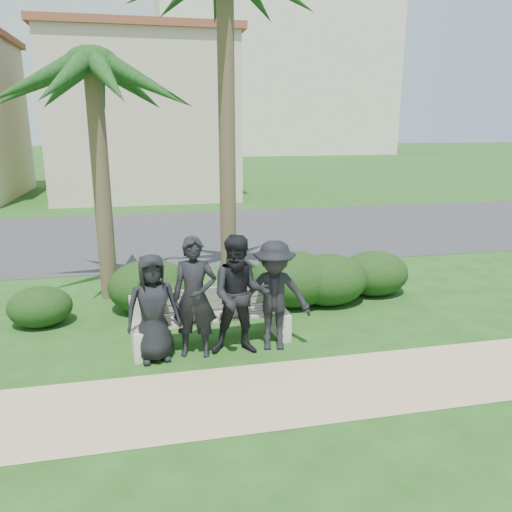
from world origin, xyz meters
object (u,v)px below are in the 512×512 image
Objects in this scene: man_c at (240,295)px; man_d at (274,296)px; man_a at (153,308)px; park_bench at (212,322)px; palm_left at (92,65)px; man_b at (195,297)px.

man_d is at bearing 13.81° from man_c.
man_d reaches higher than man_a.
man_a is 0.94× the size of man_d.
man_c is (1.24, -0.04, 0.11)m from man_a.
park_bench is 1.06m from man_d.
palm_left reaches higher than man_c.
man_c reaches higher than park_bench.
park_bench is at bearing 145.27° from man_c.
park_bench is at bearing 59.52° from man_b.
park_bench is at bearing 10.78° from man_a.
park_bench is 1.01m from man_a.
man_a is at bearing -173.04° from man_c.
man_b is 4.70m from palm_left.
man_a is at bearing -164.80° from man_b.
man_c is 0.53m from man_d.
park_bench is 0.65m from man_b.
man_a is 0.88× the size of man_b.
man_b is 1.06× the size of man_d.
man_b is 0.99× the size of man_c.
man_b is (0.60, 0.02, 0.10)m from man_a.
man_c reaches higher than man_d.
man_c is at bearing 6.92° from man_b.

